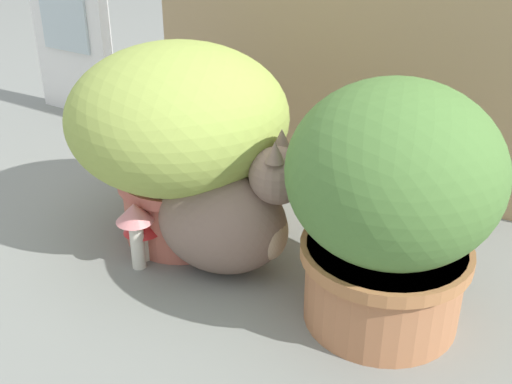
# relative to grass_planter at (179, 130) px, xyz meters

# --- Properties ---
(ground_plane) EXTENTS (6.00, 6.00, 0.00)m
(ground_plane) POSITION_rel_grass_planter_xyz_m (0.09, -0.10, -0.25)
(ground_plane) COLOR gray
(grass_planter) EXTENTS (0.46, 0.46, 0.43)m
(grass_planter) POSITION_rel_grass_planter_xyz_m (0.00, 0.00, 0.00)
(grass_planter) COLOR #C06653
(grass_planter) RESTS_ON ground
(leafy_planter) EXTENTS (0.36, 0.36, 0.45)m
(leafy_planter) POSITION_rel_grass_planter_xyz_m (0.48, -0.05, -0.01)
(leafy_planter) COLOR #B2724A
(leafy_planter) RESTS_ON ground
(cat) EXTENTS (0.39, 0.24, 0.32)m
(cat) POSITION_rel_grass_planter_xyz_m (0.17, -0.06, -0.13)
(cat) COLOR #7F6658
(cat) RESTS_ON ground
(mushroom_ornament_pink) EXTENTS (0.08, 0.08, 0.15)m
(mushroom_ornament_pink) POSITION_rel_grass_planter_xyz_m (0.00, -0.15, -0.14)
(mushroom_ornament_pink) COLOR silver
(mushroom_ornament_pink) RESTS_ON ground
(mushroom_ornament_red) EXTENTS (0.08, 0.08, 0.11)m
(mushroom_ornament_red) POSITION_rel_grass_planter_xyz_m (-0.01, -0.12, -0.17)
(mushroom_ornament_red) COLOR silver
(mushroom_ornament_red) RESTS_ON ground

